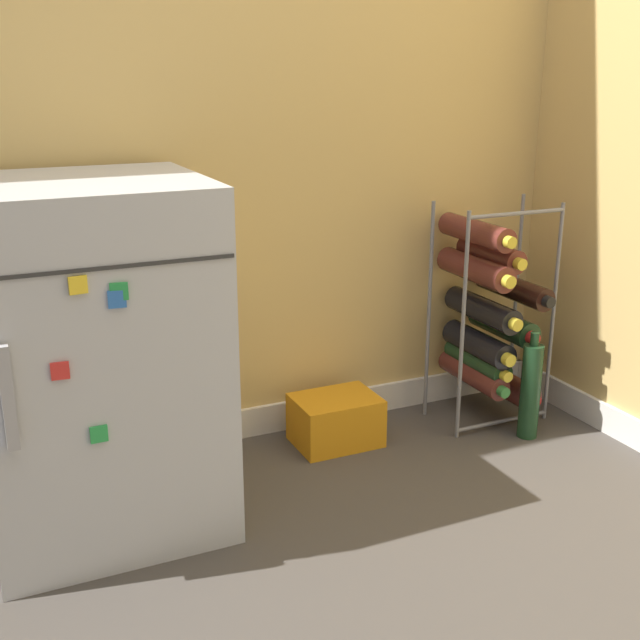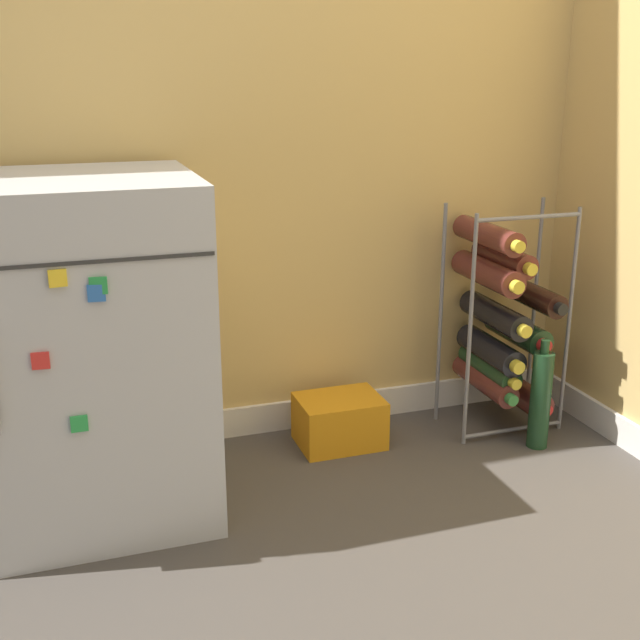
% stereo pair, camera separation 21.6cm
% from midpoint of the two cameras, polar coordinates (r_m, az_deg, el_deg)
% --- Properties ---
extents(ground_plane, '(14.00, 14.00, 0.00)m').
position_cam_midpoint_polar(ground_plane, '(1.92, -0.10, -16.17)').
color(ground_plane, '#423D38').
extents(mini_fridge, '(0.53, 0.54, 0.83)m').
position_cam_midpoint_polar(mini_fridge, '(1.98, -18.72, -2.65)').
color(mini_fridge, '#B7BABF').
rests_on(mini_fridge, ground_plane).
extents(wine_rack, '(0.34, 0.33, 0.69)m').
position_cam_midpoint_polar(wine_rack, '(2.49, 9.49, 0.22)').
color(wine_rack, slate).
rests_on(wine_rack, ground_plane).
extents(soda_box, '(0.24, 0.18, 0.15)m').
position_cam_midpoint_polar(soda_box, '(2.38, -1.49, -7.19)').
color(soda_box, orange).
rests_on(soda_box, ground_plane).
extents(loose_bottle_floor, '(0.06, 0.06, 0.33)m').
position_cam_midpoint_polar(loose_bottle_floor, '(2.44, 12.32, -4.96)').
color(loose_bottle_floor, '#19381E').
rests_on(loose_bottle_floor, ground_plane).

